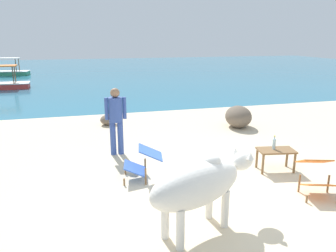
{
  "coord_description": "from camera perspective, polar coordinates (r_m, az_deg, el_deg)",
  "views": [
    {
      "loc": [
        -2.41,
        -4.97,
        2.8
      ],
      "look_at": [
        -0.28,
        3.0,
        0.55
      ],
      "focal_mm": 34.94,
      "sensor_mm": 36.0,
      "label": 1
    }
  ],
  "objects": [
    {
      "name": "sand_beach",
      "position": [
        6.19,
        9.92,
        -11.71
      ],
      "size": [
        18.0,
        14.0,
        0.04
      ],
      "primitive_type": "cube",
      "color": "beige",
      "rests_on": "ground"
    },
    {
      "name": "water_surface",
      "position": [
        27.23,
        -9.93,
        9.14
      ],
      "size": [
        60.0,
        36.0,
        0.03
      ],
      "primitive_type": "cube",
      "color": "teal",
      "rests_on": "ground"
    },
    {
      "name": "cow",
      "position": [
        4.73,
        5.53,
        -9.99
      ],
      "size": [
        2.01,
        1.2,
        1.14
      ],
      "rotation": [
        0.0,
        0.0,
        0.41
      ],
      "color": "silver",
      "rests_on": "sand_beach"
    },
    {
      "name": "low_bench_table",
      "position": [
        7.31,
        18.32,
        -4.51
      ],
      "size": [
        0.82,
        0.56,
        0.47
      ],
      "rotation": [
        0.0,
        0.0,
        -0.17
      ],
      "color": "brown",
      "rests_on": "sand_beach"
    },
    {
      "name": "bottle",
      "position": [
        7.26,
        18.01,
        -2.95
      ],
      "size": [
        0.07,
        0.07,
        0.3
      ],
      "color": "#A3C6D1",
      "rests_on": "low_bench_table"
    },
    {
      "name": "deck_chair_near",
      "position": [
        6.51,
        24.44,
        -7.62
      ],
      "size": [
        0.74,
        0.89,
        0.68
      ],
      "rotation": [
        0.0,
        0.0,
        4.4
      ],
      "color": "brown",
      "rests_on": "sand_beach"
    },
    {
      "name": "deck_chair_far",
      "position": [
        6.53,
        -4.45,
        -6.13
      ],
      "size": [
        0.85,
        0.66,
        0.68
      ],
      "rotation": [
        0.0,
        0.0,
        2.96
      ],
      "color": "brown",
      "rests_on": "sand_beach"
    },
    {
      "name": "person_standing",
      "position": [
        7.84,
        -9.08,
        1.69
      ],
      "size": [
        0.51,
        0.32,
        1.62
      ],
      "rotation": [
        0.0,
        0.0,
        1.53
      ],
      "color": "#334C99",
      "rests_on": "sand_beach"
    },
    {
      "name": "shore_rock_large",
      "position": [
        10.55,
        12.17,
        1.63
      ],
      "size": [
        1.06,
        1.24,
        0.67
      ],
      "primitive_type": "ellipsoid",
      "rotation": [
        0.0,
        0.0,
        1.32
      ],
      "color": "#6B5B4C",
      "rests_on": "sand_beach"
    },
    {
      "name": "shore_rock_medium",
      "position": [
        10.79,
        -10.38,
        1.09
      ],
      "size": [
        0.72,
        0.74,
        0.33
      ],
      "primitive_type": "ellipsoid",
      "rotation": [
        0.0,
        0.0,
        1.02
      ],
      "color": "#6B5B4C",
      "rests_on": "sand_beach"
    },
    {
      "name": "boat_green",
      "position": [
        27.7,
        -26.84,
        8.46
      ],
      "size": [
        3.78,
        1.59,
        1.29
      ],
      "rotation": [
        0.0,
        0.0,
        3.02
      ],
      "color": "#338E66",
      "rests_on": "water_surface"
    }
  ]
}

